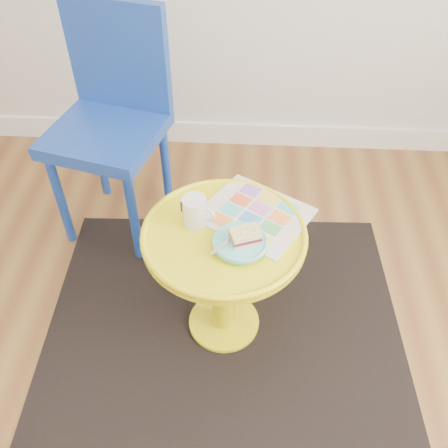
# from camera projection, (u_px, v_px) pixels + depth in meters

# --- Properties ---
(rug) EXTENTS (1.34, 1.15, 0.01)m
(rug) POSITION_uv_depth(u_px,v_px,m) (224.00, 323.00, 1.87)
(rug) COLOR black
(rug) RESTS_ON ground
(side_table) EXTENTS (0.51, 0.51, 0.49)m
(side_table) POSITION_uv_depth(u_px,v_px,m) (224.00, 263.00, 1.63)
(side_table) COLOR yellow
(side_table) RESTS_ON ground
(chair) EXTENTS (0.50, 0.50, 0.92)m
(chair) POSITION_uv_depth(u_px,v_px,m) (112.00, 112.00, 1.94)
(chair) COLOR #173A96
(chair) RESTS_ON ground
(newspaper) EXTENTS (0.41, 0.39, 0.01)m
(newspaper) POSITION_uv_depth(u_px,v_px,m) (255.00, 214.00, 1.59)
(newspaper) COLOR silver
(newspaper) RESTS_ON side_table
(mug) EXTENTS (0.10, 0.07, 0.10)m
(mug) POSITION_uv_depth(u_px,v_px,m) (195.00, 211.00, 1.53)
(mug) COLOR white
(mug) RESTS_ON side_table
(plate) EXTENTS (0.16, 0.16, 0.02)m
(plate) POSITION_uv_depth(u_px,v_px,m) (240.00, 243.00, 1.48)
(plate) COLOR #62D1D1
(plate) RESTS_ON newspaper
(cake_slice) EXTENTS (0.10, 0.09, 0.04)m
(cake_slice) POSITION_uv_depth(u_px,v_px,m) (246.00, 236.00, 1.46)
(cake_slice) COLOR #D3BC8C
(cake_slice) RESTS_ON plate
(fork) EXTENTS (0.10, 0.12, 0.00)m
(fork) POSITION_uv_depth(u_px,v_px,m) (230.00, 240.00, 1.47)
(fork) COLOR silver
(fork) RESTS_ON plate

